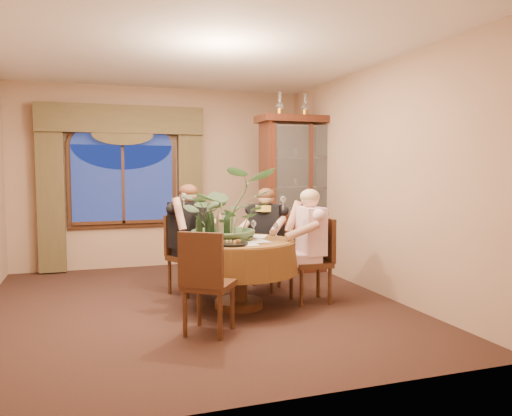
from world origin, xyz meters
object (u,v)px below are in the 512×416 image
object	(u,v)px
person_back	(188,239)
oil_lamp_left	(280,104)
chair_back	(189,255)
centerpiece_plant	(227,179)
china_cabinet	(304,194)
oil_lamp_right	(329,106)
chair_back_right	(263,252)
olive_bowl	(247,239)
chair_right	(310,261)
stoneware_vase	(228,227)
wine_bottle_1	(211,224)
person_scarf	(266,239)
wine_bottle_0	(208,227)
wine_bottle_2	(199,227)
wine_bottle_3	(227,226)
chair_front_left	(209,282)
person_pink	(311,246)
wine_bottle_4	(219,225)
dining_table	(239,274)
oil_lamp_center	(305,105)

from	to	relation	value
person_back	oil_lamp_left	bearing A→B (deg)	-178.37
chair_back	centerpiece_plant	xyz separation A→B (m)	(0.31, -0.63, 0.94)
china_cabinet	oil_lamp_right	xyz separation A→B (m)	(0.40, 0.00, 1.33)
china_cabinet	chair_back_right	xyz separation A→B (m)	(-1.00, -0.96, -0.68)
china_cabinet	olive_bowl	world-z (taller)	china_cabinet
chair_right	stoneware_vase	size ratio (longest dim) A/B	3.73
person_back	centerpiece_plant	size ratio (longest dim) A/B	1.13
wine_bottle_1	chair_right	bearing A→B (deg)	-12.42
person_scarf	stoneware_vase	bearing A→B (deg)	79.23
centerpiece_plant	wine_bottle_1	xyz separation A→B (m)	(-0.17, 0.06, -0.50)
chair_right	wine_bottle_0	distance (m)	1.27
china_cabinet	chair_right	distance (m)	1.97
wine_bottle_2	chair_back_right	bearing A→B (deg)	38.25
wine_bottle_2	wine_bottle_3	distance (m)	0.30
china_cabinet	olive_bowl	distance (m)	2.30
chair_front_left	wine_bottle_2	distance (m)	0.80
china_cabinet	chair_back_right	size ratio (longest dim) A/B	2.41
china_cabinet	wine_bottle_3	bearing A→B (deg)	-134.04
wine_bottle_1	person_back	bearing A→B (deg)	104.69
person_pink	wine_bottle_4	size ratio (longest dim) A/B	3.96
dining_table	chair_back	xyz separation A→B (m)	(-0.41, 0.77, 0.10)
chair_back_right	chair_back	world-z (taller)	same
olive_bowl	wine_bottle_4	bearing A→B (deg)	153.23
dining_table	person_back	distance (m)	0.94
stoneware_vase	wine_bottle_3	xyz separation A→B (m)	(-0.07, -0.21, 0.04)
wine_bottle_1	oil_lamp_right	bearing A→B (deg)	33.83
chair_front_left	person_back	xyz separation A→B (m)	(0.09, 1.53, 0.20)
wine_bottle_0	wine_bottle_1	world-z (taller)	same
chair_front_left	centerpiece_plant	distance (m)	1.35
dining_table	chair_right	world-z (taller)	chair_right
oil_lamp_left	person_pink	size ratio (longest dim) A/B	0.26
chair_back_right	dining_table	bearing A→B (deg)	90.00
chair_right	person_scarf	bearing A→B (deg)	25.17
china_cabinet	wine_bottle_0	distance (m)	2.55
china_cabinet	oil_lamp_right	size ratio (longest dim) A/B	6.80
chair_back	olive_bowl	distance (m)	1.01
chair_back_right	wine_bottle_3	distance (m)	1.12
wine_bottle_0	wine_bottle_4	world-z (taller)	same
wine_bottle_1	wine_bottle_2	world-z (taller)	same
oil_lamp_right	chair_back_right	world-z (taller)	oil_lamp_right
oil_lamp_center	wine_bottle_3	distance (m)	2.88
dining_table	person_scarf	world-z (taller)	person_scarf
chair_back_right	wine_bottle_0	xyz separation A→B (m)	(-0.88, -0.74, 0.44)
chair_back_right	wine_bottle_4	distance (m)	1.06
wine_bottle_0	wine_bottle_1	size ratio (longest dim) A/B	1.00
oil_lamp_right	wine_bottle_1	xyz separation A→B (m)	(-2.19, -1.47, -1.57)
oil_lamp_center	chair_front_left	world-z (taller)	oil_lamp_center
chair_back	wine_bottle_4	xyz separation A→B (m)	(0.20, -0.70, 0.44)
person_back	wine_bottle_4	world-z (taller)	person_back
person_back	wine_bottle_1	size ratio (longest dim) A/B	4.10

